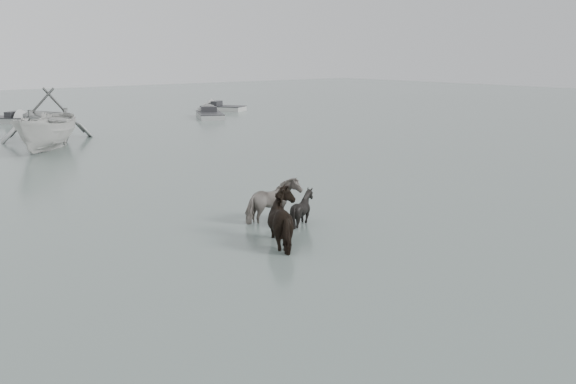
% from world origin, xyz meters
% --- Properties ---
extents(ground, '(140.00, 140.00, 0.00)m').
position_xyz_m(ground, '(0.00, 0.00, 0.00)').
color(ground, '#55655D').
rests_on(ground, ground).
extents(pony_pinto, '(1.68, 0.82, 1.39)m').
position_xyz_m(pony_pinto, '(0.27, 1.39, 0.69)').
color(pony_pinto, black).
rests_on(pony_pinto, ground).
extents(pony_dark, '(1.49, 1.73, 1.69)m').
position_xyz_m(pony_dark, '(-0.70, -0.52, 0.84)').
color(pony_dark, black).
rests_on(pony_dark, ground).
extents(pony_black, '(1.28, 1.20, 1.17)m').
position_xyz_m(pony_black, '(0.71, 0.63, 0.58)').
color(pony_black, black).
rests_on(pony_black, ground).
extents(rowboat_trail, '(4.90, 5.65, 2.94)m').
position_xyz_m(rowboat_trail, '(1.27, 21.70, 1.47)').
color(rowboat_trail, '#9FA29F').
rests_on(rowboat_trail, ground).
extents(boat_small, '(4.81, 4.90, 1.93)m').
position_xyz_m(boat_small, '(-0.10, 18.14, 0.96)').
color(boat_small, beige).
rests_on(boat_small, ground).
extents(skiff_port, '(3.85, 5.60, 0.75)m').
position_xyz_m(skiff_port, '(14.16, 26.30, 0.38)').
color(skiff_port, gray).
rests_on(skiff_port, ground).
extents(skiff_mid, '(4.65, 5.10, 0.75)m').
position_xyz_m(skiff_mid, '(2.01, 32.39, 0.38)').
color(skiff_mid, '#979997').
rests_on(skiff_mid, ground).
extents(skiff_star, '(3.71, 4.82, 0.75)m').
position_xyz_m(skiff_star, '(18.07, 30.46, 0.38)').
color(skiff_star, '#B2B2AE').
rests_on(skiff_star, ground).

